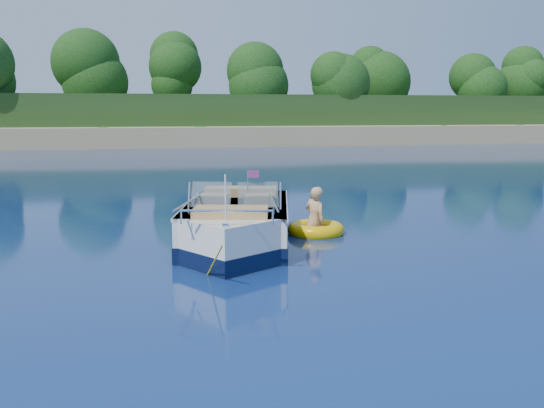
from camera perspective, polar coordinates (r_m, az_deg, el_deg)
The scene contains 6 objects.
ground at distance 11.35m, azimuth 3.42°, elevation -5.33°, with size 160.00×160.00×0.00m, color #091644.
shoreline at distance 74.44m, azimuth -10.18°, elevation 7.33°, with size 170.00×59.00×6.00m.
treeline at distance 51.76m, azimuth -9.21°, elevation 11.81°, with size 150.00×7.12×8.19m.
motorboat at distance 12.40m, azimuth -3.39°, elevation -2.31°, with size 2.94×5.78×1.95m.
tow_tube at distance 13.77m, azimuth 4.15°, elevation -2.43°, with size 1.43×1.43×0.34m.
boy at distance 13.86m, azimuth 3.91°, elevation -2.73°, with size 0.58×0.38×1.60m, color tan.
Camera 1 is at (-3.02, -10.58, 2.78)m, focal length 40.00 mm.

